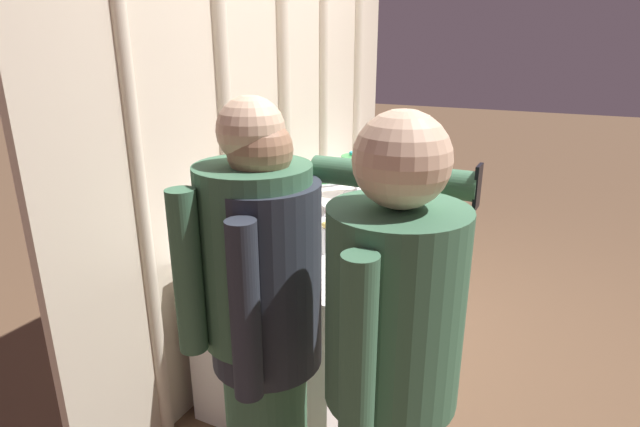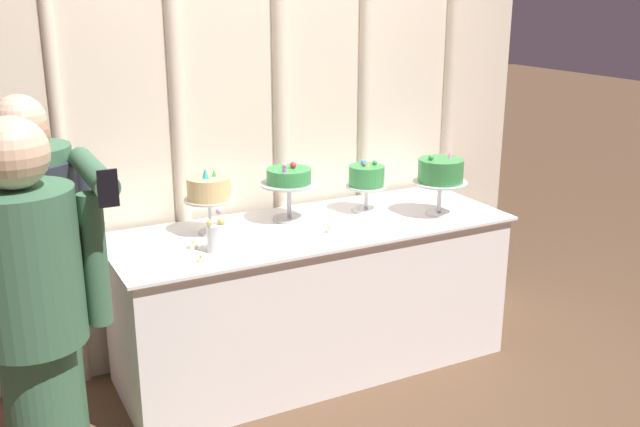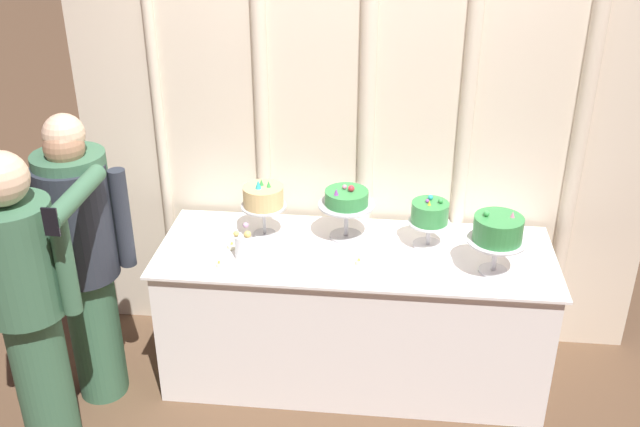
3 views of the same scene
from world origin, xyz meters
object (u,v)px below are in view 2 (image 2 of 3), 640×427
Objects in this scene: cake_display_leftmost at (209,190)px; tealight_far_left at (201,259)px; tealight_near_right at (330,230)px; guest_man_pink_jacket at (41,288)px; cake_table at (313,297)px; tealight_near_left at (193,246)px; guest_man_dark_suit at (34,328)px; flower_vase at (216,236)px; cake_display_midleft at (289,180)px; guest_girl_blue_dress at (39,277)px; cake_display_midright at (366,179)px; cake_display_rightmost at (441,173)px.

tealight_far_left is (-0.17, -0.36, -0.21)m from cake_display_leftmost.
guest_man_pink_jacket is at bearing -173.39° from tealight_near_right.
cake_table is 40.44× the size of tealight_near_left.
guest_man_dark_suit is (-1.43, -0.74, 0.46)m from cake_table.
tealight_near_right is (0.59, -0.00, -0.06)m from flower_vase.
guest_man_pink_jacket is (-0.68, -0.07, 0.02)m from tealight_far_left.
flower_vase is 0.60m from tealight_near_right.
cake_table is at bearing -67.45° from cake_display_midleft.
tealight_far_left is at bearing 4.00° from guest_girl_blue_dress.
tealight_far_left is at bearing 5.57° from guest_man_pink_jacket.
flower_vase is at bearing 179.98° from tealight_near_right.
guest_man_dark_suit is (-0.76, -0.51, 0.06)m from tealight_far_left.
cake_display_midright reaches higher than tealight_near_right.
cake_table is 0.43m from tealight_near_right.
guest_girl_blue_dress is at bearing -174.17° from tealight_near_right.
tealight_near_right is 0.03× the size of guest_girl_blue_dress.
cake_display_midright is at bearing -6.60° from cake_display_midleft.
cake_display_rightmost is at bearing -36.07° from cake_display_midright.
cake_display_midright is 2.00m from guest_man_dark_suit.
cake_display_midleft is at bearing 159.53° from cake_display_rightmost.
cake_display_rightmost is (0.32, -0.23, 0.05)m from cake_display_midright.
guest_man_dark_suit is (-0.93, -0.86, -0.16)m from cake_display_leftmost.
guest_girl_blue_dress reaches higher than guest_man_dark_suit.
guest_girl_blue_dress reaches higher than tealight_near_right.
guest_man_pink_jacket is (-0.79, -0.16, -0.04)m from flower_vase.
cake_display_midright is at bearing 143.93° from cake_display_rightmost.
cake_display_rightmost is 0.70m from tealight_near_right.
cake_display_rightmost is at bearing 0.20° from tealight_near_right.
flower_vase is at bearing 11.49° from guest_man_pink_jacket.
tealight_near_right is at bearing 22.33° from guest_man_dark_suit.
tealight_far_left is at bearing -138.79° from flower_vase.
guest_man_dark_suit is (-1.37, -0.88, -0.15)m from cake_display_midleft.
cake_display_midright is 1.35× the size of flower_vase.
guest_man_pink_jacket is (-0.71, -0.26, 0.02)m from tealight_near_left.
cake_display_leftmost is at bearing 48.67° from tealight_near_left.
tealight_far_left is 0.19m from tealight_near_left.
cake_display_rightmost is 1.61× the size of flower_vase.
cake_table is 50.85× the size of tealight_near_right.
tealight_near_left is 1.05m from guest_man_dark_suit.
cake_display_rightmost is (0.70, -0.14, 0.63)m from cake_table.
cake_table is at bearing 27.22° from guest_man_dark_suit.
cake_display_leftmost is 8.25× the size of tealight_near_right.
tealight_far_left is 0.69m from guest_girl_blue_dress.
cake_display_leftmost is at bearing 178.19° from cake_display_midright.
cake_display_leftmost is 0.21× the size of guest_girl_blue_dress.
guest_man_dark_suit is at bearing -99.94° from guest_man_pink_jacket.
flower_vase is 0.14m from tealight_near_left.
tealight_near_right is at bearing -179.80° from cake_display_rightmost.
cake_display_leftmost is 0.97m from guest_man_pink_jacket.
cake_display_leftmost is at bearing 153.73° from tealight_near_right.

